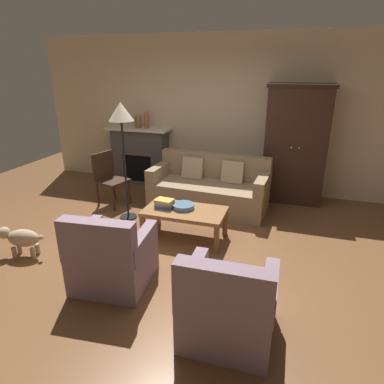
{
  "coord_description": "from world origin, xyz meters",
  "views": [
    {
      "loc": [
        1.4,
        -3.61,
        2.24
      ],
      "look_at": [
        0.06,
        0.65,
        0.55
      ],
      "focal_mm": 31.24,
      "sensor_mm": 36.0,
      "label": 1
    }
  ],
  "objects_px": {
    "side_chair_wooden": "(109,175)",
    "dog": "(21,238)",
    "armoire": "(296,145)",
    "coffee_table": "(185,213)",
    "fireplace": "(140,155)",
    "floor_lamp": "(121,119)",
    "couch": "(209,189)",
    "book_stack": "(164,203)",
    "fruit_bowl": "(183,206)",
    "mantel_vase_terracotta": "(147,120)",
    "mantel_vase_bronze": "(138,122)",
    "armchair_near_left": "(112,259)",
    "armchair_near_right": "(228,307)"
  },
  "relations": [
    {
      "from": "fruit_bowl",
      "to": "floor_lamp",
      "type": "bearing_deg",
      "value": 163.16
    },
    {
      "from": "side_chair_wooden",
      "to": "armchair_near_right",
      "type": "bearing_deg",
      "value": -43.13
    },
    {
      "from": "fireplace",
      "to": "book_stack",
      "type": "distance_m",
      "value": 2.41
    },
    {
      "from": "fireplace",
      "to": "dog",
      "type": "distance_m",
      "value": 3.08
    },
    {
      "from": "fruit_bowl",
      "to": "mantel_vase_bronze",
      "type": "distance_m",
      "value": 2.62
    },
    {
      "from": "armoire",
      "to": "side_chair_wooden",
      "type": "bearing_deg",
      "value": -158.82
    },
    {
      "from": "side_chair_wooden",
      "to": "fruit_bowl",
      "type": "bearing_deg",
      "value": -24.83
    },
    {
      "from": "fruit_bowl",
      "to": "armchair_near_left",
      "type": "height_order",
      "value": "armchair_near_left"
    },
    {
      "from": "fruit_bowl",
      "to": "dog",
      "type": "xyz_separation_m",
      "value": [
        -1.75,
        -1.1,
        -0.21
      ]
    },
    {
      "from": "armoire",
      "to": "coffee_table",
      "type": "distance_m",
      "value": 2.42
    },
    {
      "from": "coffee_table",
      "to": "side_chair_wooden",
      "type": "xyz_separation_m",
      "value": [
        -1.62,
        0.77,
        0.15
      ]
    },
    {
      "from": "coffee_table",
      "to": "fruit_bowl",
      "type": "height_order",
      "value": "fruit_bowl"
    },
    {
      "from": "couch",
      "to": "floor_lamp",
      "type": "relative_size",
      "value": 1.11
    },
    {
      "from": "mantel_vase_terracotta",
      "to": "armoire",
      "type": "bearing_deg",
      "value": -1.24
    },
    {
      "from": "coffee_table",
      "to": "mantel_vase_terracotta",
      "type": "xyz_separation_m",
      "value": [
        -1.43,
        1.98,
        0.91
      ]
    },
    {
      "from": "coffee_table",
      "to": "armchair_near_right",
      "type": "height_order",
      "value": "armchair_near_right"
    },
    {
      "from": "couch",
      "to": "side_chair_wooden",
      "type": "bearing_deg",
      "value": -167.02
    },
    {
      "from": "couch",
      "to": "coffee_table",
      "type": "distance_m",
      "value": 1.16
    },
    {
      "from": "side_chair_wooden",
      "to": "dog",
      "type": "bearing_deg",
      "value": -95.13
    },
    {
      "from": "side_chair_wooden",
      "to": "fireplace",
      "type": "bearing_deg",
      "value": 89.86
    },
    {
      "from": "mantel_vase_bronze",
      "to": "side_chair_wooden",
      "type": "xyz_separation_m",
      "value": [
        -0.0,
        -1.2,
        -0.72
      ]
    },
    {
      "from": "armchair_near_right",
      "to": "armoire",
      "type": "bearing_deg",
      "value": 83.53
    },
    {
      "from": "mantel_vase_terracotta",
      "to": "dog",
      "type": "relative_size",
      "value": 0.54
    },
    {
      "from": "fruit_bowl",
      "to": "floor_lamp",
      "type": "distance_m",
      "value": 1.53
    },
    {
      "from": "armoire",
      "to": "side_chair_wooden",
      "type": "distance_m",
      "value": 3.2
    },
    {
      "from": "book_stack",
      "to": "armchair_near_left",
      "type": "distance_m",
      "value": 1.24
    },
    {
      "from": "armoire",
      "to": "armchair_near_right",
      "type": "bearing_deg",
      "value": -96.47
    },
    {
      "from": "fireplace",
      "to": "mantel_vase_bronze",
      "type": "height_order",
      "value": "mantel_vase_bronze"
    },
    {
      "from": "side_chair_wooden",
      "to": "dog",
      "type": "distance_m",
      "value": 1.86
    },
    {
      "from": "couch",
      "to": "book_stack",
      "type": "xyz_separation_m",
      "value": [
        -0.33,
        -1.17,
        0.16
      ]
    },
    {
      "from": "coffee_table",
      "to": "fruit_bowl",
      "type": "distance_m",
      "value": 0.1
    },
    {
      "from": "couch",
      "to": "book_stack",
      "type": "bearing_deg",
      "value": -105.85
    },
    {
      "from": "side_chair_wooden",
      "to": "coffee_table",
      "type": "bearing_deg",
      "value": -25.57
    },
    {
      "from": "mantel_vase_bronze",
      "to": "mantel_vase_terracotta",
      "type": "relative_size",
      "value": 0.74
    },
    {
      "from": "fireplace",
      "to": "armoire",
      "type": "relative_size",
      "value": 0.64
    },
    {
      "from": "couch",
      "to": "armchair_near_left",
      "type": "relative_size",
      "value": 2.23
    },
    {
      "from": "coffee_table",
      "to": "side_chair_wooden",
      "type": "height_order",
      "value": "side_chair_wooden"
    },
    {
      "from": "mantel_vase_terracotta",
      "to": "dog",
      "type": "distance_m",
      "value": 3.23
    },
    {
      "from": "floor_lamp",
      "to": "armchair_near_right",
      "type": "bearing_deg",
      "value": -44.62
    },
    {
      "from": "book_stack",
      "to": "mantel_vase_terracotta",
      "type": "height_order",
      "value": "mantel_vase_terracotta"
    },
    {
      "from": "mantel_vase_terracotta",
      "to": "armchair_near_right",
      "type": "xyz_separation_m",
      "value": [
        2.37,
        -3.6,
        -0.96
      ]
    },
    {
      "from": "fireplace",
      "to": "floor_lamp",
      "type": "height_order",
      "value": "floor_lamp"
    },
    {
      "from": "fireplace",
      "to": "mantel_vase_terracotta",
      "type": "height_order",
      "value": "mantel_vase_terracotta"
    },
    {
      "from": "fireplace",
      "to": "fruit_bowl",
      "type": "xyz_separation_m",
      "value": [
        1.58,
        -1.95,
        -0.12
      ]
    },
    {
      "from": "armchair_near_right",
      "to": "fruit_bowl",
      "type": "bearing_deg",
      "value": 120.3
    },
    {
      "from": "fruit_bowl",
      "to": "armoire",
      "type": "bearing_deg",
      "value": 53.88
    },
    {
      "from": "armoire",
      "to": "dog",
      "type": "relative_size",
      "value": 3.52
    },
    {
      "from": "mantel_vase_bronze",
      "to": "armchair_near_right",
      "type": "height_order",
      "value": "mantel_vase_bronze"
    },
    {
      "from": "book_stack",
      "to": "side_chair_wooden",
      "type": "relative_size",
      "value": 0.29
    },
    {
      "from": "coffee_table",
      "to": "couch",
      "type": "bearing_deg",
      "value": 87.86
    }
  ]
}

